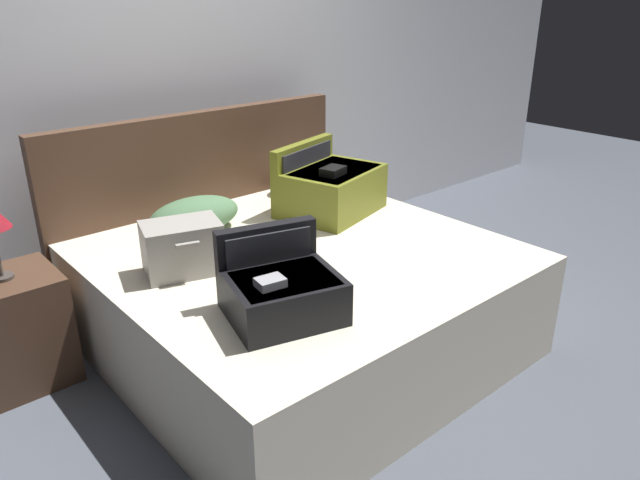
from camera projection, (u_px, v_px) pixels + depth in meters
The scene contains 10 objects.
ground_plane at pixel (356, 379), 2.87m from camera, with size 12.00×12.00×0.00m, color #4C515B.
back_wall at pixel (166, 68), 3.52m from camera, with size 8.00×0.10×2.60m, color silver.
bed at pixel (303, 299), 3.05m from camera, with size 1.84×1.78×0.54m, color beige.
headboard at pixel (204, 203), 3.59m from camera, with size 1.88×0.08×1.09m, color #4C3323.
hard_case_large at pixel (330, 187), 3.40m from camera, with size 0.65×0.57×0.38m.
hard_case_medium at pixel (281, 290), 2.32m from camera, with size 0.51×0.48×0.33m.
hard_case_small at pixel (182, 248), 2.68m from camera, with size 0.39×0.31×0.24m.
pillow_near_headboard at pixel (195, 215), 3.13m from camera, with size 0.50×0.28×0.19m, color #4C724C.
pillow_center_head at pixel (303, 178), 3.77m from camera, with size 0.41×0.24×0.18m, color white.
nightstand at pixel (14, 331), 2.77m from camera, with size 0.44×0.40×0.54m, color #4C3323.
Camera 1 is at (-1.70, -1.69, 1.73)m, focal length 33.63 mm.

